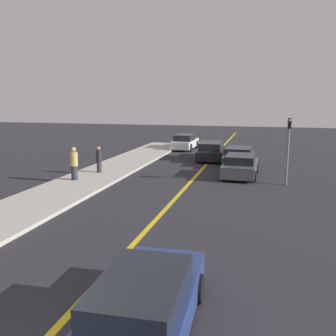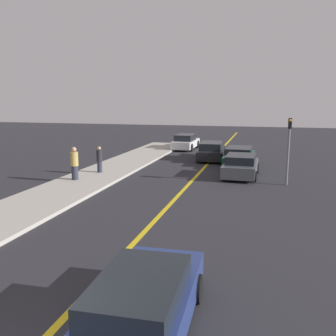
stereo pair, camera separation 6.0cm
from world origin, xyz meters
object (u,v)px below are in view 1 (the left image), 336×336
Objects in this scene: pedestrian_mid_group at (99,160)px; car_oncoming_far at (185,142)px; car_far_distant at (239,157)px; car_parked_left_lot at (211,151)px; pedestrian_near_curb at (74,164)px; traffic_light at (288,144)px; car_near_right_lane at (144,306)px; car_ahead_center at (240,166)px.

car_oncoming_far is at bearing 78.59° from pedestrian_mid_group.
car_parked_left_lot is (-2.27, 2.29, 0.00)m from car_far_distant.
pedestrian_near_curb is at bearing -99.79° from car_oncoming_far.
car_parked_left_lot is 2.59× the size of pedestrian_near_curb.
car_parked_left_lot is 9.52m from pedestrian_mid_group.
car_far_distant is at bearing -48.34° from car_parked_left_lot.
car_parked_left_lot is at bearing 124.17° from traffic_light.
car_near_right_lane is at bearing -62.11° from pedestrian_mid_group.
pedestrian_mid_group reaches higher than car_far_distant.
pedestrian_near_curb is at bearing -168.92° from traffic_light.
car_oncoming_far is 1.22× the size of traffic_light.
car_far_distant is (0.40, 19.71, 0.00)m from car_near_right_lane.
car_oncoming_far is 15.49m from pedestrian_near_curb.
car_near_right_lane is 2.55× the size of pedestrian_near_curb.
traffic_light is at bearing -55.72° from car_oncoming_far.
car_parked_left_lot reaches higher than car_near_right_lane.
car_far_distant is 0.95× the size of car_parked_left_lot.
traffic_light reaches higher than pedestrian_near_curb.
car_oncoming_far is at bearing 118.49° from car_ahead_center.
traffic_light is at bearing -60.66° from car_far_distant.
pedestrian_mid_group is at bearing -167.47° from car_ahead_center.
car_parked_left_lot is 2.99× the size of pedestrian_mid_group.
car_near_right_lane is 1.04× the size of car_far_distant.
pedestrian_mid_group is at bearing -99.96° from car_oncoming_far.
car_oncoming_far is at bearing 126.31° from car_far_distant.
car_far_distant is at bearing 86.64° from car_near_right_lane.
car_parked_left_lot is 11.66m from pedestrian_near_curb.
pedestrian_near_curb is (-3.02, -15.18, 0.40)m from car_oncoming_far.
car_near_right_lane is 16.14m from car_ahead_center.
pedestrian_near_curb is at bearing -125.11° from car_parked_left_lot.
car_far_distant is 1.03× the size of car_oncoming_far.
traffic_light reaches higher than car_far_distant.
pedestrian_near_curb is at bearing -154.45° from car_ahead_center.
car_oncoming_far is at bearing 117.76° from car_parked_left_lot.
car_parked_left_lot is 1.32× the size of traffic_light.
car_parked_left_lot is 9.38m from traffic_light.
car_near_right_lane is at bearing -78.09° from car_oncoming_far.
car_parked_left_lot is at bearing 57.96° from pedestrian_near_curb.
car_oncoming_far is at bearing 98.25° from car_near_right_lane.
car_ahead_center is 3.60m from car_far_distant.
pedestrian_near_curb is (-8.06, 12.12, 0.42)m from car_near_right_lane.
car_ahead_center is 2.30× the size of pedestrian_near_curb.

